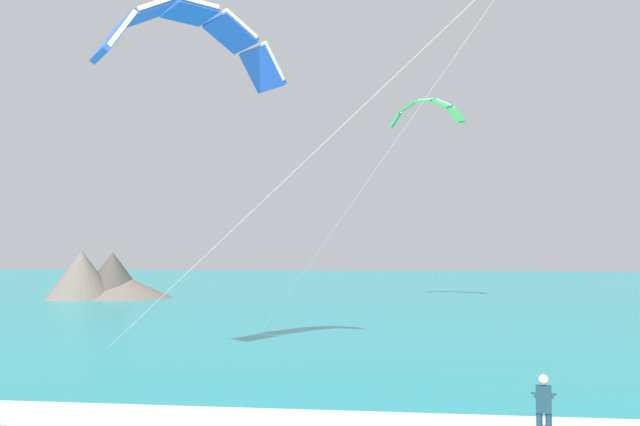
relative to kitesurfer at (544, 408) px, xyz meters
The scene contains 5 objects.
sea 60.10m from the kitesurfer, 87.96° to the left, with size 200.00×120.00×0.20m, color teal.
kitesurfer is the anchor object (origin of this frame).
kite_primary 18.37m from the kitesurfer, 140.77° to the left, with size 13.91×12.02×12.42m.
kite_distant 43.52m from the kitesurfer, 93.46° to the left, with size 5.92×2.93×2.20m.
headland_left 52.71m from the kitesurfer, 124.49° to the left, with size 10.69×9.32×4.26m.
Camera 1 is at (-4.79, -5.64, 4.55)m, focal length 42.22 mm.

